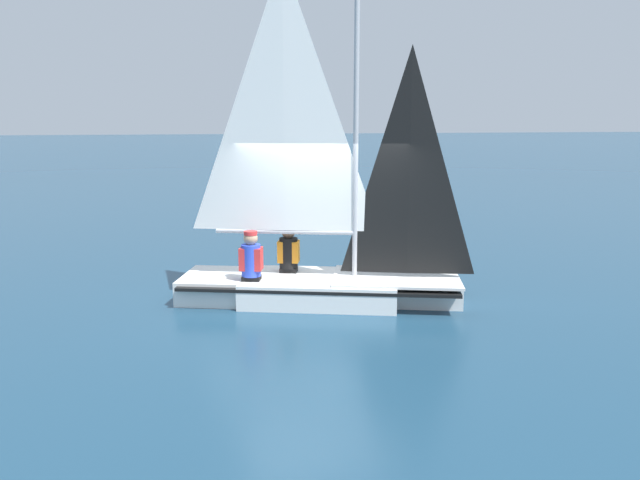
{
  "coord_description": "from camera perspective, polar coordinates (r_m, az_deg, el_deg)",
  "views": [
    {
      "loc": [
        -9.32,
        2.59,
        2.84
      ],
      "look_at": [
        0.0,
        0.0,
        0.99
      ],
      "focal_mm": 35.0,
      "sensor_mm": 36.0,
      "label": 1
    }
  ],
  "objects": [
    {
      "name": "ground_plane",
      "position": [
        10.08,
        -0.0,
        -5.52
      ],
      "size": [
        260.0,
        260.0,
        0.0
      ],
      "primitive_type": "plane",
      "color": "navy"
    },
    {
      "name": "sailor_crew",
      "position": [
        9.78,
        -6.31,
        -2.27
      ],
      "size": [
        0.39,
        0.41,
        1.16
      ],
      "rotation": [
        0.0,
        0.0,
        4.35
      ],
      "color": "black",
      "rests_on": "ground_plane"
    },
    {
      "name": "buoy_marker",
      "position": [
        15.25,
        6.91,
        0.67
      ],
      "size": [
        0.45,
        0.45,
        1.01
      ],
      "color": "orange",
      "rests_on": "ground_plane"
    },
    {
      "name": "sailor_helm",
      "position": [
        10.27,
        -2.89,
        -1.58
      ],
      "size": [
        0.39,
        0.41,
        1.16
      ],
      "rotation": [
        0.0,
        0.0,
        4.35
      ],
      "color": "black",
      "rests_on": "ground_plane"
    },
    {
      "name": "sailboat_main",
      "position": [
        9.89,
        -0.07,
        -1.15
      ],
      "size": [
        2.91,
        4.59,
        5.33
      ],
      "rotation": [
        0.0,
        0.0,
        4.35
      ],
      "color": "white",
      "rests_on": "ground_plane"
    }
  ]
}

